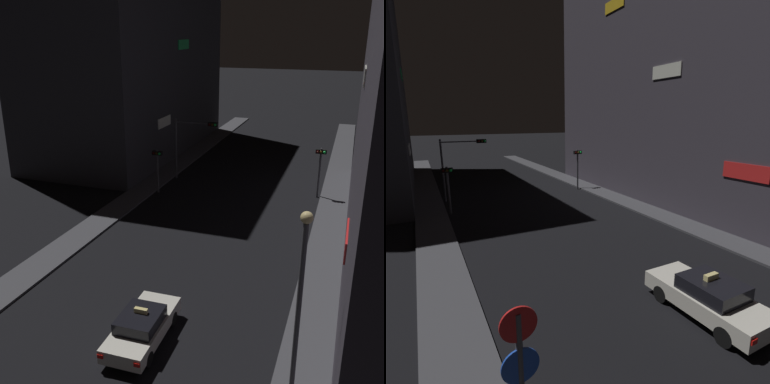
# 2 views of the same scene
# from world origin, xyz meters

# --- Properties ---
(sidewalk_left) EXTENTS (2.08, 63.23, 0.13)m
(sidewalk_left) POSITION_xyz_m (-7.31, 29.61, 0.06)
(sidewalk_left) COLOR #424247
(sidewalk_left) RESTS_ON ground_plane
(sidewalk_right) EXTENTS (2.08, 63.23, 0.13)m
(sidewalk_right) POSITION_xyz_m (7.31, 29.61, 0.06)
(sidewalk_right) COLOR #424247
(sidewalk_right) RESTS_ON ground_plane
(building_facade_right) EXTENTS (8.64, 33.98, 21.82)m
(building_facade_right) POSITION_xyz_m (12.63, 21.92, 10.91)
(building_facade_right) COLOR #3D3842
(building_facade_right) RESTS_ON ground_plane
(taxi) EXTENTS (1.91, 4.49, 1.62)m
(taxi) POSITION_xyz_m (0.77, 10.82, 0.74)
(taxi) COLOR silver
(taxi) RESTS_ON ground_plane
(traffic_light_overhead) EXTENTS (3.72, 0.42, 5.19)m
(traffic_light_overhead) POSITION_xyz_m (-4.62, 31.91, 3.75)
(traffic_light_overhead) COLOR #47474C
(traffic_light_overhead) RESTS_ON ground_plane
(traffic_light_left_kerb) EXTENTS (0.80, 0.42, 3.48)m
(traffic_light_left_kerb) POSITION_xyz_m (-6.02, 27.93, 2.51)
(traffic_light_left_kerb) COLOR #47474C
(traffic_light_left_kerb) RESTS_ON ground_plane
(traffic_light_right_kerb) EXTENTS (0.80, 0.42, 3.89)m
(traffic_light_right_kerb) POSITION_xyz_m (6.02, 31.02, 2.78)
(traffic_light_right_kerb) COLOR #47474C
(traffic_light_right_kerb) RESTS_ON ground_plane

